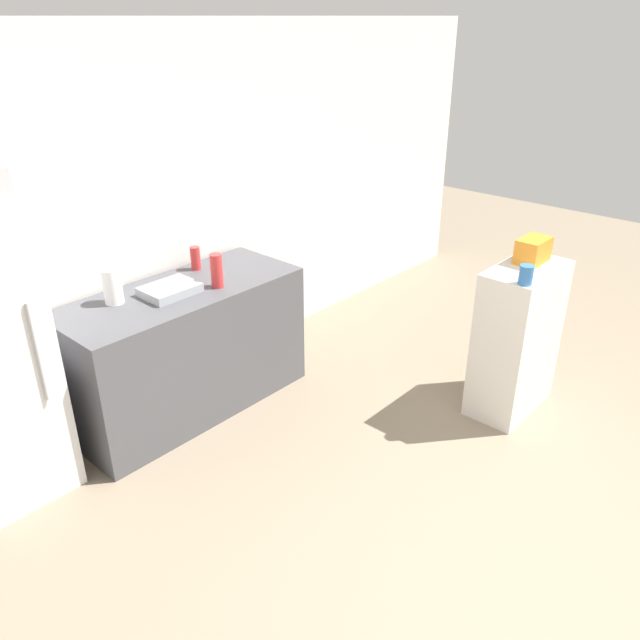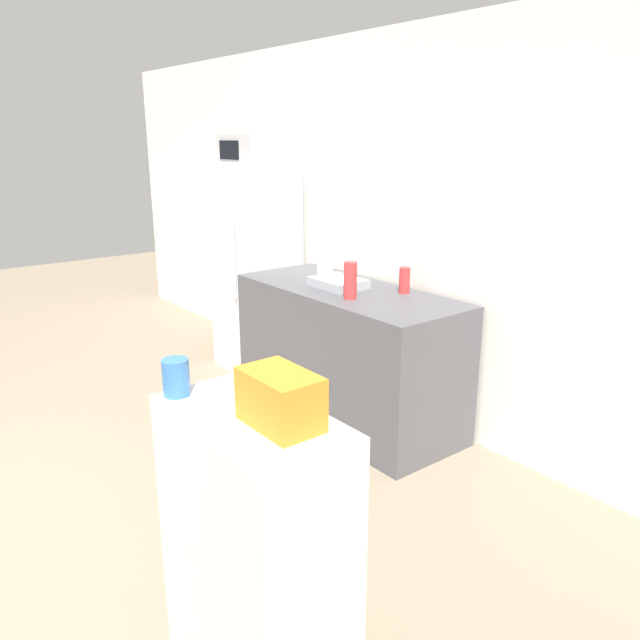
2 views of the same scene
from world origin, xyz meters
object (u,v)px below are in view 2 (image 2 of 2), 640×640
refrigerator (256,270)px  paper_towel_roll (325,260)px  microwave (253,150)px  basket (280,399)px  bottle_short (405,280)px  jar (176,377)px  bottle_tall (350,280)px

refrigerator → paper_towel_roll: refrigerator is taller
microwave → basket: 3.49m
microwave → bottle_short: 1.76m
jar → paper_towel_roll: jar is taller
paper_towel_roll → basket: bearing=-41.3°
bottle_short → bottle_tall: bearing=-106.0°
basket → paper_towel_roll: 2.80m
paper_towel_roll → bottle_short: bearing=6.8°
paper_towel_roll → bottle_tall: bearing=-25.0°
bottle_tall → basket: bearing=-46.4°
bottle_tall → bottle_short: 0.39m
bottle_tall → paper_towel_roll: (-0.62, 0.29, -0.00)m
bottle_short → jar: bearing=-64.9°
microwave → bottle_short: microwave is taller
refrigerator → bottle_short: refrigerator is taller
bottle_tall → jar: 2.02m
refrigerator → paper_towel_roll: 0.86m
microwave → basket: size_ratio=2.00×
microwave → paper_towel_roll: size_ratio=2.19×
refrigerator → bottle_tall: size_ratio=7.13×
microwave → paper_towel_roll: microwave is taller
bottle_short → paper_towel_roll: paper_towel_roll is taller
refrigerator → basket: refrigerator is taller
bottle_short → basket: (1.37, -1.93, 0.16)m
refrigerator → jar: 3.20m
refrigerator → microwave: size_ratio=3.29×
microwave → jar: bearing=-37.1°
microwave → basket: microwave is taller
microwave → jar: (2.54, -1.92, -0.66)m
paper_towel_roll → refrigerator: bearing=-175.5°
basket → bottle_short: bearing=125.4°
refrigerator → microwave: (-0.00, -0.00, 0.97)m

